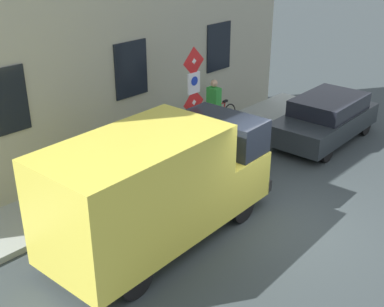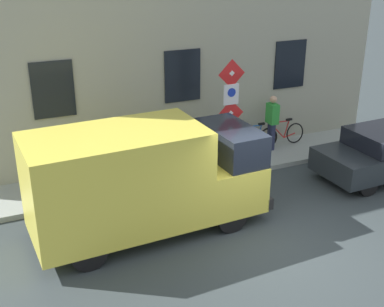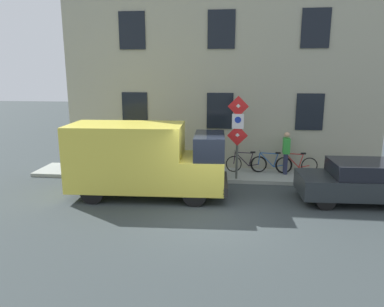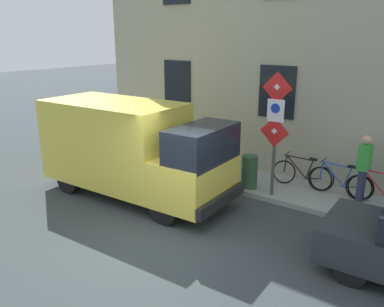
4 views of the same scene
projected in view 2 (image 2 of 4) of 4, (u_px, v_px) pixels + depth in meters
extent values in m
plane|color=#32393B|center=(273.00, 242.00, 11.29)|extent=(80.00, 80.00, 0.00)
cube|color=gray|center=(195.00, 168.00, 14.83)|extent=(1.82, 15.31, 0.14)
cube|color=#9D9D86|center=(177.00, 22.00, 14.35)|extent=(0.70, 13.31, 8.14)
cube|color=black|center=(290.00, 64.00, 15.97)|extent=(0.06, 1.10, 1.50)
cube|color=black|center=(182.00, 76.00, 14.60)|extent=(0.06, 1.10, 1.50)
cube|color=black|center=(53.00, 90.00, 13.24)|extent=(0.06, 1.10, 1.50)
cylinder|color=#474C47|center=(229.00, 119.00, 13.93)|extent=(0.09, 0.09, 3.05)
pyramid|color=silver|center=(232.00, 74.00, 13.37)|extent=(0.04, 0.50, 0.50)
pyramid|color=red|center=(232.00, 74.00, 13.38)|extent=(0.02, 0.56, 0.56)
cube|color=white|center=(231.00, 94.00, 13.60)|extent=(0.04, 0.44, 0.56)
cylinder|color=#1933B2|center=(232.00, 92.00, 13.55)|extent=(0.01, 0.24, 0.24)
pyramid|color=silver|center=(231.00, 114.00, 13.79)|extent=(0.04, 0.50, 0.50)
pyramid|color=red|center=(231.00, 114.00, 13.80)|extent=(0.02, 0.56, 0.56)
cube|color=#DCCB44|center=(117.00, 180.00, 10.95)|extent=(2.16, 3.88, 2.18)
cube|color=#DCCB44|center=(222.00, 180.00, 12.22)|extent=(2.06, 1.48, 1.10)
cube|color=black|center=(231.00, 144.00, 11.96)|extent=(1.96, 1.06, 0.84)
cube|color=black|center=(248.00, 188.00, 12.67)|extent=(2.00, 0.24, 0.28)
cylinder|color=black|center=(197.00, 186.00, 13.04)|extent=(0.25, 0.77, 0.76)
cylinder|color=black|center=(231.00, 216.00, 11.59)|extent=(0.25, 0.77, 0.76)
cylinder|color=black|center=(67.00, 214.00, 11.68)|extent=(0.25, 0.77, 0.76)
cylinder|color=black|center=(88.00, 253.00, 10.23)|extent=(0.25, 0.77, 0.76)
cylinder|color=black|center=(368.00, 185.00, 13.27)|extent=(0.20, 0.61, 0.60)
cylinder|color=black|center=(329.00, 163.00, 14.55)|extent=(0.20, 0.61, 0.60)
torus|color=black|center=(268.00, 138.00, 15.94)|extent=(0.14, 0.66, 0.66)
torus|color=black|center=(295.00, 133.00, 16.38)|extent=(0.14, 0.66, 0.66)
cylinder|color=red|center=(277.00, 130.00, 16.01)|extent=(0.07, 0.60, 0.60)
cylinder|color=red|center=(280.00, 122.00, 15.93)|extent=(0.07, 0.73, 0.07)
cylinder|color=red|center=(286.00, 129.00, 16.16)|extent=(0.05, 0.19, 0.55)
cylinder|color=red|center=(289.00, 135.00, 16.31)|extent=(0.06, 0.43, 0.12)
cylinder|color=red|center=(269.00, 131.00, 15.86)|extent=(0.04, 0.09, 0.50)
cube|color=black|center=(289.00, 120.00, 16.07)|extent=(0.09, 0.20, 0.06)
cylinder|color=#262626|center=(270.00, 122.00, 15.76)|extent=(0.46, 0.05, 0.03)
torus|color=black|center=(239.00, 143.00, 15.59)|extent=(0.11, 0.66, 0.66)
torus|color=black|center=(268.00, 138.00, 15.98)|extent=(0.11, 0.66, 0.66)
cylinder|color=#1C55A9|center=(249.00, 135.00, 15.63)|extent=(0.04, 0.60, 0.60)
cylinder|color=#1C55A9|center=(251.00, 126.00, 15.56)|extent=(0.04, 0.73, 0.07)
cylinder|color=#1C55A9|center=(259.00, 134.00, 15.78)|extent=(0.04, 0.18, 0.55)
cylinder|color=#1C55A9|center=(262.00, 140.00, 15.92)|extent=(0.04, 0.43, 0.12)
cylinder|color=#1C55A9|center=(240.00, 135.00, 15.50)|extent=(0.04, 0.09, 0.50)
cube|color=black|center=(262.00, 124.00, 15.69)|extent=(0.08, 0.20, 0.06)
cylinder|color=#262626|center=(241.00, 126.00, 15.40)|extent=(0.46, 0.03, 0.03)
torus|color=black|center=(210.00, 148.00, 15.17)|extent=(0.21, 0.67, 0.66)
torus|color=black|center=(239.00, 142.00, 15.64)|extent=(0.21, 0.67, 0.66)
cylinder|color=black|center=(220.00, 140.00, 15.24)|extent=(0.09, 0.60, 0.60)
cylinder|color=black|center=(222.00, 131.00, 15.17)|extent=(0.10, 0.73, 0.07)
cylinder|color=black|center=(230.00, 138.00, 15.41)|extent=(0.05, 0.19, 0.55)
cylinder|color=black|center=(233.00, 145.00, 15.56)|extent=(0.07, 0.43, 0.12)
cylinder|color=black|center=(211.00, 140.00, 15.09)|extent=(0.04, 0.09, 0.50)
cube|color=black|center=(232.00, 128.00, 15.33)|extent=(0.10, 0.21, 0.06)
cylinder|color=#262626|center=(212.00, 131.00, 14.99)|extent=(0.46, 0.07, 0.03)
cylinder|color=#262B47|center=(270.00, 135.00, 15.94)|extent=(0.16, 0.16, 0.85)
cylinder|color=#262B47|center=(273.00, 137.00, 15.79)|extent=(0.16, 0.16, 0.85)
cube|color=green|center=(272.00, 114.00, 15.58)|extent=(0.40, 0.27, 0.62)
sphere|color=tan|center=(273.00, 99.00, 15.41)|extent=(0.22, 0.22, 0.22)
cylinder|color=#2D5133|center=(203.00, 158.00, 14.15)|extent=(0.44, 0.44, 0.90)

